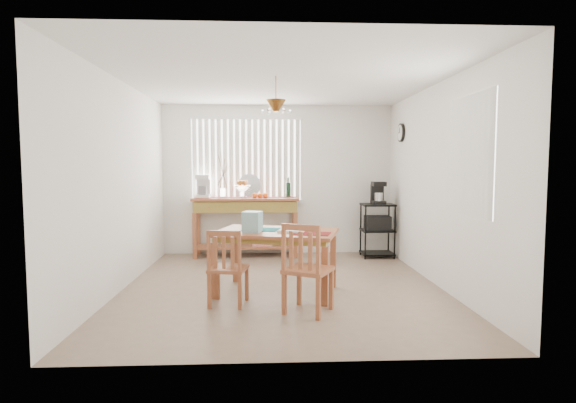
{
  "coord_description": "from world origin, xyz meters",
  "views": [
    {
      "loc": [
        -0.19,
        -5.66,
        1.53
      ],
      "look_at": [
        0.1,
        0.55,
        1.05
      ],
      "focal_mm": 28.0,
      "sensor_mm": 36.0,
      "label": 1
    }
  ],
  "objects_px": {
    "sideboard": "(246,212)",
    "cart_items": "(378,194)",
    "wire_cart": "(377,225)",
    "chair_right": "(307,269)",
    "dining_table": "(276,238)",
    "chair_left": "(227,268)"
  },
  "relations": [
    {
      "from": "sideboard",
      "to": "cart_items",
      "type": "height_order",
      "value": "cart_items"
    },
    {
      "from": "wire_cart",
      "to": "chair_right",
      "type": "distance_m",
      "value": 3.23
    },
    {
      "from": "cart_items",
      "to": "dining_table",
      "type": "bearing_deg",
      "value": -130.0
    },
    {
      "from": "cart_items",
      "to": "chair_left",
      "type": "distance_m",
      "value": 3.52
    },
    {
      "from": "wire_cart",
      "to": "cart_items",
      "type": "relative_size",
      "value": 2.43
    },
    {
      "from": "cart_items",
      "to": "chair_right",
      "type": "bearing_deg",
      "value": -116.75
    },
    {
      "from": "wire_cart",
      "to": "dining_table",
      "type": "relative_size",
      "value": 0.57
    },
    {
      "from": "sideboard",
      "to": "chair_right",
      "type": "bearing_deg",
      "value": -75.97
    },
    {
      "from": "wire_cart",
      "to": "chair_left",
      "type": "height_order",
      "value": "wire_cart"
    },
    {
      "from": "wire_cart",
      "to": "chair_right",
      "type": "xyz_separation_m",
      "value": [
        -1.46,
        -2.88,
        -0.08
      ]
    },
    {
      "from": "wire_cart",
      "to": "cart_items",
      "type": "bearing_deg",
      "value": 90.0
    },
    {
      "from": "chair_right",
      "to": "dining_table",
      "type": "bearing_deg",
      "value": 110.72
    },
    {
      "from": "wire_cart",
      "to": "dining_table",
      "type": "distance_m",
      "value": 2.73
    },
    {
      "from": "cart_items",
      "to": "chair_left",
      "type": "bearing_deg",
      "value": -131.76
    },
    {
      "from": "sideboard",
      "to": "wire_cart",
      "type": "xyz_separation_m",
      "value": [
        2.22,
        -0.17,
        -0.21
      ]
    },
    {
      "from": "dining_table",
      "to": "chair_left",
      "type": "relative_size",
      "value": 1.88
    },
    {
      "from": "sideboard",
      "to": "chair_right",
      "type": "xyz_separation_m",
      "value": [
        0.76,
        -3.05,
        -0.29
      ]
    },
    {
      "from": "sideboard",
      "to": "dining_table",
      "type": "height_order",
      "value": "sideboard"
    },
    {
      "from": "sideboard",
      "to": "dining_table",
      "type": "xyz_separation_m",
      "value": [
        0.46,
        -2.26,
        -0.08
      ]
    },
    {
      "from": "cart_items",
      "to": "chair_right",
      "type": "xyz_separation_m",
      "value": [
        -1.46,
        -2.89,
        -0.61
      ]
    },
    {
      "from": "sideboard",
      "to": "wire_cart",
      "type": "bearing_deg",
      "value": -4.35
    },
    {
      "from": "cart_items",
      "to": "dining_table",
      "type": "relative_size",
      "value": 0.23
    }
  ]
}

